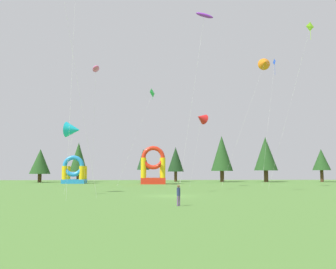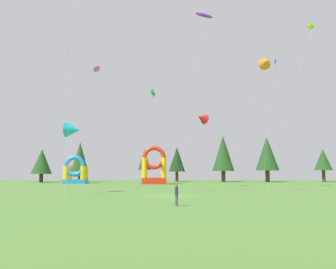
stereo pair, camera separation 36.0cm
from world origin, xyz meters
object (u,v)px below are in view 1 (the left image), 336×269
Objects in this scene: person_near_camera at (179,193)px; inflatable_yellow_castle at (74,173)px; kite_cyan_delta at (73,130)px; inflatable_orange_dome at (153,170)px; kite_purple_parafoil at (204,16)px; kite_blue_diamond at (275,65)px; kite_red_delta at (201,118)px; kite_orange_delta at (265,63)px; kite_green_diamond at (153,94)px; kite_lime_diamond at (310,30)px; kite_pink_parafoil at (96,69)px.

person_near_camera is 48.51m from inflatable_yellow_castle.
kite_cyan_delta is 28.99m from inflatable_orange_dome.
kite_blue_diamond reaches higher than kite_purple_parafoil.
kite_orange_delta is at bearing -25.74° from kite_red_delta.
kite_green_diamond is at bearing 134.31° from kite_red_delta.
kite_lime_diamond reaches higher than inflatable_yellow_castle.
person_near_camera is (-4.00, -12.05, -19.19)m from kite_purple_parafoil.
kite_pink_parafoil is (-31.90, -4.56, -2.62)m from kite_blue_diamond.
kite_lime_diamond is 2.98× the size of inflatable_orange_dome.
kite_green_diamond is 39.72m from person_near_camera.
kite_green_diamond is at bearing 135.19° from kite_lime_diamond.
kite_lime_diamond reaches higher than kite_cyan_delta.
kite_blue_diamond reaches higher than person_near_camera.
kite_blue_diamond is 32.33m from kite_pink_parafoil.
kite_orange_delta is 29.94m from kite_cyan_delta.
kite_purple_parafoil is at bearing -162.16° from kite_lime_diamond.
kite_green_diamond is at bearing 102.87° from kite_purple_parafoil.
kite_pink_parafoil reaches higher than person_near_camera.
kite_blue_diamond is at bearing 55.22° from kite_purple_parafoil.
kite_blue_diamond is at bearing 8.13° from kite_pink_parafoil.
kite_cyan_delta is 31.62m from inflatable_yellow_castle.
kite_blue_diamond is at bearing 26.58° from kite_red_delta.
inflatable_orange_dome reaches higher than person_near_camera.
inflatable_orange_dome is (-7.43, 12.99, -8.13)m from kite_red_delta.
kite_green_diamond is at bearing 64.58° from person_near_camera.
person_near_camera is at bearing -137.80° from kite_lime_diamond.
kite_lime_diamond reaches higher than inflatable_orange_dome.
kite_red_delta is 12.66m from kite_orange_delta.
kite_green_diamond is 0.75× the size of kite_blue_diamond.
kite_blue_diamond reaches higher than kite_red_delta.
inflatable_orange_dome is (0.14, 5.23, -13.67)m from kite_green_diamond.
kite_orange_delta is at bearing 30.58° from person_near_camera.
kite_lime_diamond is 13.90× the size of person_near_camera.
kite_lime_diamond is (3.42, -7.77, 2.05)m from kite_orange_delta.
kite_orange_delta is 0.91× the size of kite_lime_diamond.
kite_blue_diamond reaches higher than inflatable_orange_dome.
inflatable_yellow_castle is at bearing 150.29° from kite_green_diamond.
kite_lime_diamond is at bearing -44.81° from kite_green_diamond.
kite_purple_parafoil is at bearing -79.60° from inflatable_orange_dome.
kite_red_delta is at bearing 50.36° from person_near_camera.
inflatable_orange_dome is at bearing 165.91° from kite_blue_diamond.
inflatable_orange_dome is at bearing 128.35° from kite_lime_diamond.
kite_pink_parafoil is at bearing 153.12° from kite_lime_diamond.
kite_orange_delta is (16.58, -12.10, 2.22)m from kite_green_diamond.
kite_cyan_delta is at bearing -89.64° from kite_pink_parafoil.
kite_cyan_delta is at bearing -140.53° from kite_red_delta.
kite_green_diamond is at bearing 143.88° from kite_orange_delta.
person_near_camera is 0.21× the size of inflatable_orange_dome.
kite_blue_diamond is at bearing 63.74° from kite_orange_delta.
kite_pink_parafoil is 38.28m from person_near_camera.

